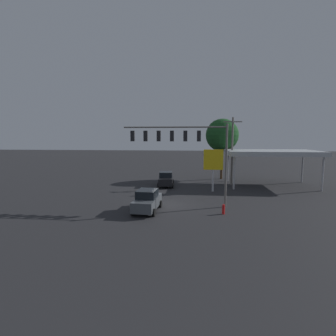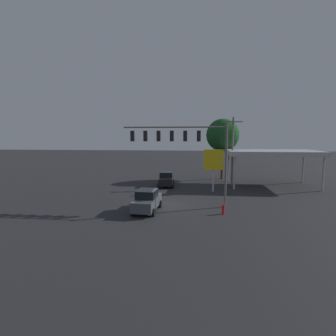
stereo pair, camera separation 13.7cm
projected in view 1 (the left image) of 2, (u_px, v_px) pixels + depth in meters
name	position (u px, v px, depth m)	size (l,w,h in m)	color
ground_plane	(166.00, 204.00, 25.68)	(200.00, 200.00, 0.00)	#262628
traffic_signal_assembly	(181.00, 142.00, 24.47)	(9.72, 0.43, 7.79)	slate
utility_pole	(232.00, 150.00, 35.37)	(2.40, 0.26, 9.19)	slate
gas_station_canopy	(271.00, 153.00, 35.05)	(11.78, 7.31, 4.78)	#B2B7BC
price_sign	(213.00, 162.00, 31.37)	(2.32, 0.27, 5.09)	#B7B7BC
sedan_waiting	(147.00, 201.00, 23.29)	(2.31, 4.52, 1.93)	#474C51
sedan_far	(166.00, 179.00, 35.21)	(2.26, 4.50, 1.93)	black
street_tree	(222.00, 135.00, 40.44)	(5.05, 5.05, 9.37)	#4C331E
fire_hydrant	(223.00, 209.00, 22.43)	(0.24, 0.24, 0.88)	red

